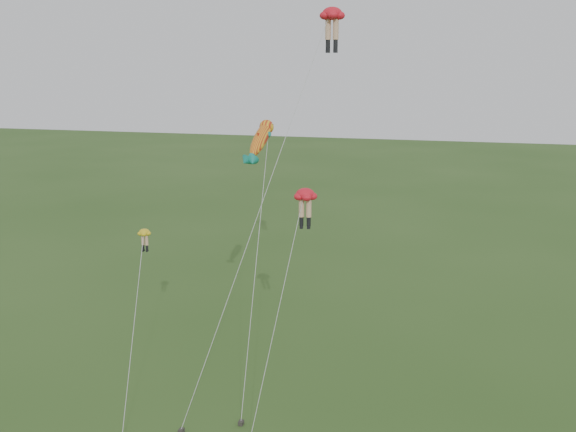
# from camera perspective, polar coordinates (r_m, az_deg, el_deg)

# --- Properties ---
(ground) EXTENTS (300.00, 300.00, 0.00)m
(ground) POSITION_cam_1_polar(r_m,az_deg,el_deg) (38.01, -6.77, -17.50)
(ground) COLOR #2B4A1A
(ground) RESTS_ON ground
(legs_kite_red_high) EXTENTS (7.04, 9.72, 22.64)m
(legs_kite_red_high) POSITION_cam_1_polar(r_m,az_deg,el_deg) (37.95, 3.74, 16.73)
(legs_kite_red_high) COLOR red
(legs_kite_red_high) RESTS_ON ground
(legs_kite_red_mid) EXTENTS (2.54, 5.83, 12.88)m
(legs_kite_red_mid) POSITION_cam_1_polar(r_m,az_deg,el_deg) (34.94, 1.45, 1.29)
(legs_kite_red_mid) COLOR red
(legs_kite_red_mid) RESTS_ON ground
(legs_kite_yellow) EXTENTS (2.97, 8.59, 9.59)m
(legs_kite_yellow) POSITION_cam_1_polar(r_m,az_deg,el_deg) (40.23, -12.75, -2.57)
(legs_kite_yellow) COLOR gold
(legs_kite_yellow) RESTS_ON ground
(fish_kite) EXTENTS (1.24, 7.25, 16.55)m
(fish_kite) POSITION_cam_1_polar(r_m,az_deg,el_deg) (37.58, -2.43, 6.80)
(fish_kite) COLOR yellow
(fish_kite) RESTS_ON ground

